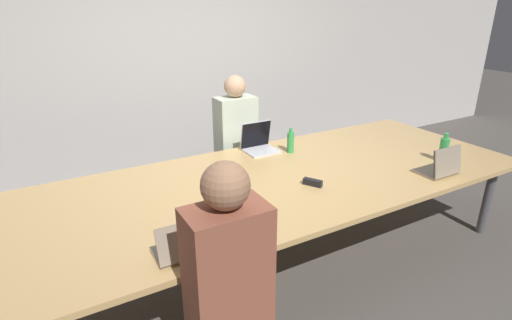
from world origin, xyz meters
TOP-DOWN VIEW (x-y plane):
  - ground_plane at (0.00, 0.00)m, footprint 24.00×24.00m
  - curtain_wall at (0.00, 2.12)m, footprint 12.00×0.06m
  - conference_table at (0.00, 0.00)m, footprint 4.26×1.62m
  - laptop_near_left at (-1.02, -0.64)m, footprint 0.36×0.22m
  - person_near_left at (-0.94, -1.02)m, footprint 0.40×0.24m
  - laptop_far_center at (0.19, 0.64)m, footprint 0.31×0.27m
  - person_far_center at (0.14, 1.02)m, footprint 0.40×0.24m
  - bottle_far_center at (0.42, 0.45)m, footprint 0.06×0.06m
  - laptop_near_right at (1.19, -0.61)m, footprint 0.31×0.24m
  - bottle_near_right at (1.47, -0.42)m, footprint 0.08×0.08m
  - stapler at (0.15, -0.25)m, footprint 0.11×0.15m

SIDE VIEW (x-z plane):
  - ground_plane at x=0.00m, z-range 0.00..0.00m
  - person_far_center at x=0.14m, z-range -0.02..1.41m
  - person_near_left at x=-0.94m, z-range -0.02..1.42m
  - conference_table at x=0.00m, z-range 0.34..1.10m
  - stapler at x=0.15m, z-range 0.76..0.81m
  - laptop_near_left at x=-1.02m, z-range 0.72..0.94m
  - laptop_near_right at x=1.19m, z-range 0.71..0.96m
  - laptop_far_center at x=0.19m, z-range 0.70..0.98m
  - bottle_far_center at x=0.42m, z-range 0.75..0.99m
  - bottle_near_right at x=1.47m, z-range 0.75..1.01m
  - curtain_wall at x=0.00m, z-range 0.00..2.80m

